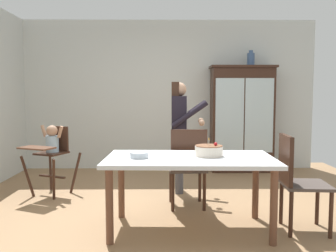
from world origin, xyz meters
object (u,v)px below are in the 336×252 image
at_px(high_chair_with_toddler, 52,147).
at_px(ceramic_vase, 251,59).
at_px(dining_chair_right_end, 295,176).
at_px(china_cabinet, 242,119).
at_px(adult_person, 180,123).
at_px(serving_bowl, 139,155).
at_px(dining_chair_far_side, 188,163).
at_px(birthday_cake, 209,151).
at_px(dining_table, 190,166).

bearing_deg(high_chair_with_toddler, ceramic_vase, 50.60).
relative_size(high_chair_with_toddler, dining_chair_right_end, 0.99).
height_order(china_cabinet, adult_person, china_cabinet).
bearing_deg(serving_bowl, high_chair_with_toddler, 133.49).
bearing_deg(dining_chair_right_end, dining_chair_far_side, 60.04).
bearing_deg(dining_chair_far_side, adult_person, -87.75).
distance_m(birthday_cake, serving_bowl, 0.70).
xyz_separation_m(adult_person, birthday_cake, (0.23, -1.36, -0.17)).
height_order(dining_chair_far_side, dining_chair_right_end, same).
bearing_deg(serving_bowl, adult_person, 72.35).
height_order(china_cabinet, birthday_cake, china_cabinet).
bearing_deg(china_cabinet, dining_table, -111.71).
height_order(adult_person, dining_table, adult_person).
height_order(dining_table, birthday_cake, birthday_cake).
relative_size(ceramic_vase, dining_chair_far_side, 0.28).
relative_size(china_cabinet, high_chair_with_toddler, 1.96).
bearing_deg(ceramic_vase, birthday_cake, -111.19).
xyz_separation_m(china_cabinet, dining_table, (-1.12, -2.82, -0.29)).
height_order(birthday_cake, dining_chair_far_side, dining_chair_far_side).
distance_m(china_cabinet, birthday_cake, 2.92).
relative_size(china_cabinet, birthday_cake, 6.65).
distance_m(high_chair_with_toddler, dining_chair_right_end, 3.12).
bearing_deg(ceramic_vase, high_chair_with_toddler, -153.33).
height_order(china_cabinet, dining_table, china_cabinet).
bearing_deg(china_cabinet, ceramic_vase, 1.47).
relative_size(adult_person, dining_chair_far_side, 1.59).
height_order(high_chair_with_toddler, dining_chair_right_end, dining_chair_right_end).
distance_m(dining_chair_far_side, dining_chair_right_end, 1.24).
bearing_deg(adult_person, dining_chair_far_side, -171.15).
bearing_deg(ceramic_vase, dining_table, -114.16).
bearing_deg(serving_bowl, birthday_cake, 8.58).
height_order(adult_person, serving_bowl, adult_person).
xyz_separation_m(dining_table, dining_chair_far_side, (0.03, 0.67, -0.10)).
bearing_deg(dining_table, dining_chair_far_side, 87.64).
xyz_separation_m(birthday_cake, dining_chair_far_side, (-0.17, 0.61, -0.24)).
distance_m(dining_table, dining_chair_far_side, 0.68).
xyz_separation_m(high_chair_with_toddler, dining_table, (1.77, -1.30, -0.00)).
bearing_deg(dining_table, high_chair_with_toddler, 143.75).
bearing_deg(dining_chair_right_end, serving_bowl, 94.99).
bearing_deg(china_cabinet, birthday_cake, -108.57).
bearing_deg(dining_chair_right_end, ceramic_vase, -0.02).
relative_size(ceramic_vase, dining_chair_right_end, 0.28).
height_order(dining_table, dining_chair_right_end, dining_chair_right_end).
height_order(dining_table, dining_chair_far_side, dining_chair_far_side).
bearing_deg(high_chair_with_toddler, dining_table, -12.32).
relative_size(ceramic_vase, adult_person, 0.18).
bearing_deg(ceramic_vase, serving_bowl, -121.63).
relative_size(china_cabinet, dining_chair_far_side, 1.94).
xyz_separation_m(china_cabinet, ceramic_vase, (0.14, 0.00, 1.04)).
distance_m(serving_bowl, dining_chair_right_end, 1.56).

